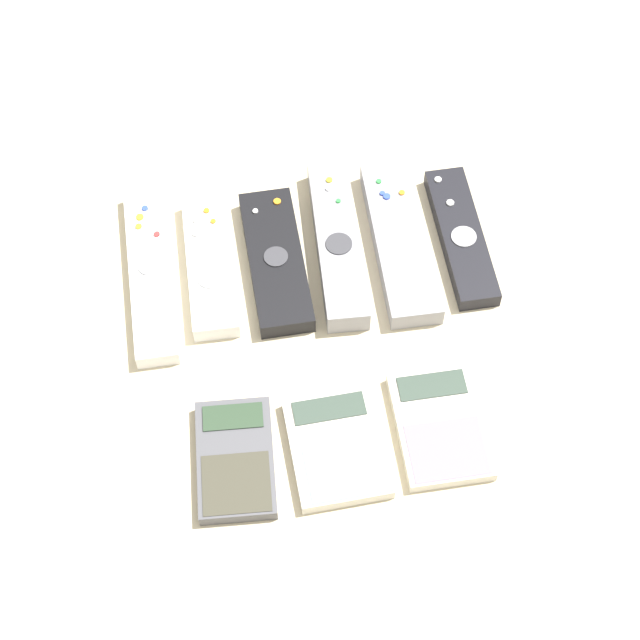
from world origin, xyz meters
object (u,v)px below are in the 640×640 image
at_px(remote_1, 210,265).
at_px(remote_5, 461,237).
at_px(calculator_0, 235,459).
at_px(remote_4, 400,242).
at_px(calculator_2, 440,426).
at_px(remote_3, 337,243).
at_px(remote_0, 151,273).
at_px(calculator_1, 337,448).
at_px(remote_2, 276,261).

xyz_separation_m(remote_1, remote_5, (0.27, -0.00, -0.00)).
bearing_deg(calculator_0, remote_1, 94.10).
xyz_separation_m(remote_4, remote_5, (0.07, -0.00, -0.00)).
bearing_deg(remote_4, calculator_2, -90.00).
relative_size(remote_3, calculator_0, 1.67).
xyz_separation_m(remote_3, calculator_2, (0.06, -0.23, -0.01)).
relative_size(remote_0, calculator_1, 1.84).
relative_size(remote_1, remote_4, 0.86).
height_order(remote_0, remote_2, remote_2).
relative_size(remote_2, remote_4, 0.87).
height_order(remote_4, remote_5, remote_4).
xyz_separation_m(remote_0, remote_4, (0.27, -0.00, 0.00)).
height_order(remote_4, calculator_2, remote_4).
distance_m(remote_4, calculator_2, 0.22).
xyz_separation_m(remote_4, calculator_2, (-0.00, -0.22, -0.00)).
distance_m(remote_2, remote_4, 0.14).
height_order(remote_0, calculator_0, remote_0).
distance_m(remote_2, calculator_2, 0.25).
bearing_deg(remote_1, calculator_1, -65.66).
relative_size(remote_2, calculator_2, 1.44).
relative_size(remote_4, calculator_2, 1.66).
height_order(calculator_1, calculator_2, calculator_1).
bearing_deg(remote_2, remote_1, 174.88).
height_order(remote_2, calculator_1, remote_2).
bearing_deg(remote_2, calculator_0, -108.02).
relative_size(remote_2, calculator_0, 1.40).
height_order(remote_2, calculator_2, remote_2).
bearing_deg(remote_5, remote_4, 177.93).
distance_m(remote_0, remote_4, 0.27).
distance_m(remote_3, remote_5, 0.14).
distance_m(calculator_0, calculator_1, 0.10).
distance_m(remote_1, calculator_0, 0.23).
xyz_separation_m(remote_3, remote_4, (0.07, -0.01, -0.00)).
relative_size(remote_1, remote_5, 0.99).
bearing_deg(remote_3, calculator_1, -96.67).
distance_m(calculator_0, calculator_2, 0.20).
height_order(remote_0, remote_5, same).
xyz_separation_m(remote_1, remote_3, (0.14, 0.01, 0.00)).
height_order(remote_0, calculator_1, remote_0).
bearing_deg(remote_5, remote_2, -179.99).
bearing_deg(calculator_0, calculator_2, 5.14).
xyz_separation_m(remote_2, remote_5, (0.20, 0.00, -0.00)).
bearing_deg(calculator_0, calculator_1, 2.01).
xyz_separation_m(remote_2, calculator_1, (0.03, -0.23, -0.00)).
height_order(remote_2, remote_5, remote_2).
bearing_deg(remote_3, calculator_0, -117.71).
relative_size(remote_4, calculator_0, 1.62).
relative_size(remote_3, remote_4, 1.03).
height_order(remote_3, calculator_0, remote_3).
xyz_separation_m(remote_5, calculator_2, (-0.07, -0.22, -0.00)).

